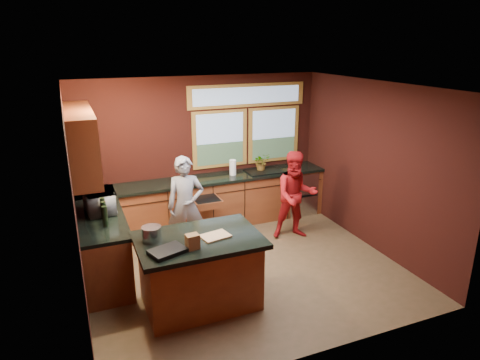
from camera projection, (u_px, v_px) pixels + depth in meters
floor at (244, 268)px, 6.46m from camera, size 4.50×4.50×0.00m
room_shell at (196, 152)px, 5.97m from camera, size 4.52×4.02×2.71m
back_counter at (218, 201)px, 7.88m from camera, size 4.50×0.64×0.93m
left_counter at (101, 239)px, 6.36m from camera, size 0.64×2.30×0.93m
island at (200, 271)px, 5.45m from camera, size 1.55×1.05×0.95m
person_grey at (186, 206)px, 6.74m from camera, size 0.65×0.49×1.59m
person_red at (296, 195)px, 7.27m from camera, size 0.87×0.75×1.53m
microwave at (100, 202)px, 6.10m from camera, size 0.44×0.60×0.31m
potted_plant at (261, 162)px, 8.05m from camera, size 0.30×0.26×0.34m
paper_towel at (233, 167)px, 7.79m from camera, size 0.12×0.12×0.28m
cutting_board at (215, 236)px, 5.33m from camera, size 0.39×0.31×0.02m
stock_pot at (152, 234)px, 5.21m from camera, size 0.24×0.24×0.18m
paper_bag at (192, 242)px, 5.00m from camera, size 0.16×0.14×0.18m
black_tray at (168, 251)px, 4.91m from camera, size 0.47×0.39×0.05m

